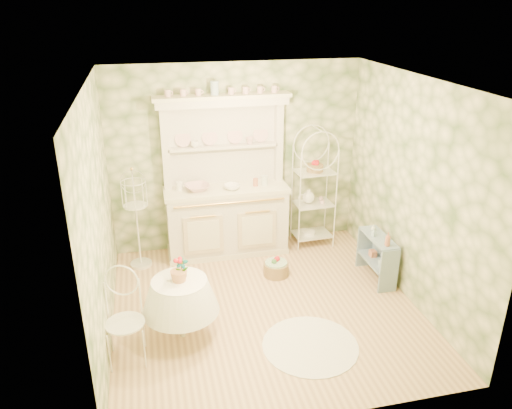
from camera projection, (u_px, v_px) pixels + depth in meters
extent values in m
plane|color=#D6B17F|center=(265.00, 307.00, 6.09)|extent=(3.60, 3.60, 0.00)
plane|color=white|center=(267.00, 82.00, 5.05)|extent=(3.60, 3.60, 0.00)
plane|color=beige|center=(99.00, 220.00, 5.20)|extent=(3.60, 3.60, 0.00)
plane|color=beige|center=(412.00, 192.00, 5.94)|extent=(3.60, 3.60, 0.00)
plane|color=beige|center=(236.00, 158.00, 7.19)|extent=(3.60, 3.60, 0.00)
plane|color=beige|center=(320.00, 290.00, 3.95)|extent=(3.60, 3.60, 0.00)
cube|color=silver|center=(226.00, 179.00, 6.98)|extent=(1.87, 0.61, 2.29)
cube|color=white|center=(314.00, 184.00, 7.30)|extent=(0.62, 0.46, 1.92)
cube|color=#7992AA|center=(377.00, 258.00, 6.60)|extent=(0.32, 0.72, 0.60)
cylinder|color=white|center=(181.00, 309.00, 5.43)|extent=(0.73, 0.73, 0.71)
cube|color=white|center=(125.00, 322.00, 5.04)|extent=(0.52, 0.52, 0.92)
cube|color=white|center=(137.00, 219.00, 6.76)|extent=(0.34, 0.34, 1.42)
cylinder|color=#977A4F|center=(276.00, 269.00, 6.75)|extent=(0.36, 0.36, 0.19)
cylinder|color=white|center=(310.00, 345.00, 5.41)|extent=(1.09, 1.09, 0.01)
imported|color=white|center=(197.00, 190.00, 6.93)|extent=(0.40, 0.40, 0.08)
imported|color=white|center=(232.00, 189.00, 6.97)|extent=(0.25, 0.25, 0.07)
imported|color=white|center=(195.00, 145.00, 6.86)|extent=(0.11, 0.11, 0.09)
imported|color=white|center=(250.00, 142.00, 7.02)|extent=(0.14, 0.14, 0.10)
imported|color=#3F7238|center=(182.00, 269.00, 5.24)|extent=(0.15, 0.11, 0.27)
imported|color=#BB6D4E|center=(388.00, 241.00, 6.22)|extent=(0.09, 0.09, 0.18)
imported|color=#9DBDCE|center=(373.00, 233.00, 6.49)|extent=(0.07, 0.07, 0.11)
imported|color=silver|center=(373.00, 229.00, 6.63)|extent=(0.08, 0.08, 0.09)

